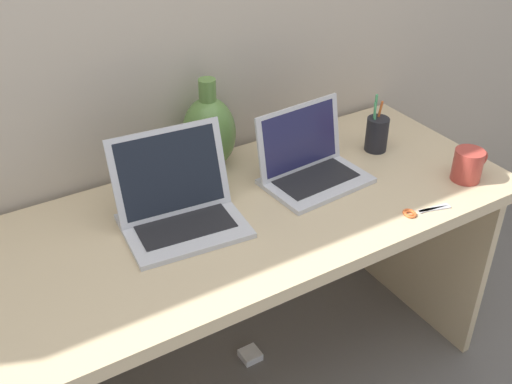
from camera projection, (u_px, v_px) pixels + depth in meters
name	position (u px, v px, depth m)	size (l,w,h in m)	color
ground_plane	(256.00, 382.00, 2.18)	(6.00, 6.00, 0.00)	slate
back_wall	(188.00, 16.00, 1.79)	(4.40, 0.04, 2.40)	#BCAD99
desk	(256.00, 250.00, 1.85)	(1.56, 0.67, 0.75)	#D1B78C
laptop_left	(177.00, 201.00, 1.67)	(0.34, 0.28, 0.25)	silver
laptop_right	(308.00, 161.00, 1.87)	(0.32, 0.24, 0.22)	silver
green_vase	(209.00, 131.00, 1.90)	(0.17, 0.17, 0.29)	#5B843D
coffee_mug	(468.00, 165.00, 1.87)	(0.13, 0.09, 0.10)	#B23D33
pen_cup	(377.00, 133.00, 2.02)	(0.07, 0.07, 0.19)	black
scissors	(418.00, 212.00, 1.74)	(0.15, 0.06, 0.01)	#B7B7BC
power_brick	(250.00, 355.00, 2.26)	(0.07, 0.07, 0.03)	white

